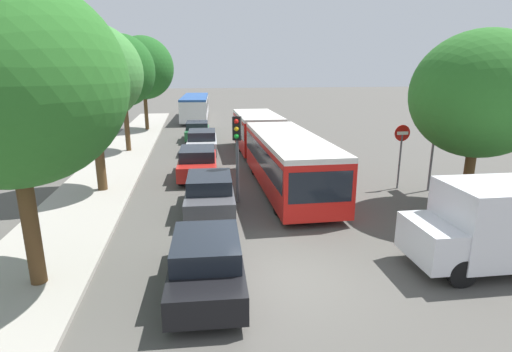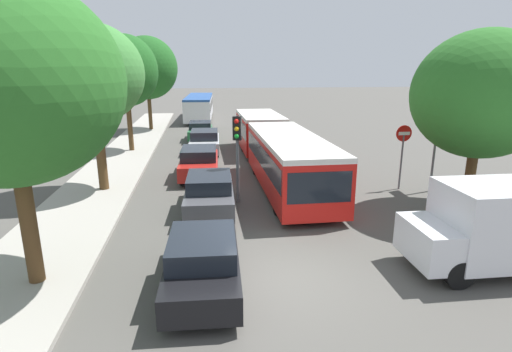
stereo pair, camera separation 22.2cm
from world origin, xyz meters
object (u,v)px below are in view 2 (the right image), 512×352
object	(u,v)px
queued_car_green	(201,131)
direction_sign_post	(437,132)
articulated_bus	(274,144)
white_van	(511,224)
queued_car_silver	(205,141)
tree_left_near	(7,88)
traffic_light	(237,140)
tree_right_near	(482,95)
queued_car_black	(203,262)
queued_car_red	(199,162)
city_bus_rear	(199,106)
queued_car_graphite	(210,193)
tree_left_mid	(93,74)
no_entry_sign	(403,147)
tree_left_far	(126,73)
tree_left_distant	(147,70)

from	to	relation	value
queued_car_green	direction_sign_post	bearing A→B (deg)	-143.00
articulated_bus	white_van	xyz separation A→B (m)	(4.19, -11.11, -0.14)
queued_car_silver	tree_left_near	bearing A→B (deg)	167.04
queued_car_silver	traffic_light	size ratio (longest dim) A/B	1.25
white_van	tree_right_near	bearing A→B (deg)	-112.51
traffic_light	tree_right_near	size ratio (longest dim) A/B	0.52
queued_car_black	queued_car_red	size ratio (longest dim) A/B	0.95
city_bus_rear	queued_car_graphite	size ratio (longest dim) A/B	2.73
queued_car_red	queued_car_silver	distance (m)	5.68
queued_car_black	tree_left_mid	distance (m)	10.31
queued_car_graphite	queued_car_red	world-z (taller)	queued_car_red
tree_right_near	no_entry_sign	bearing A→B (deg)	113.70
articulated_bus	queued_car_green	bearing A→B (deg)	-159.10
tree_left_mid	tree_right_near	size ratio (longest dim) A/B	1.07
articulated_bus	queued_car_red	xyz separation A→B (m)	(-3.83, -0.70, -0.65)
tree_left_far	tree_left_mid	bearing A→B (deg)	-89.02
no_entry_sign	tree_left_mid	distance (m)	13.21
no_entry_sign	tree_left_distant	xyz separation A→B (m)	(-12.75, 18.99, 3.16)
tree_left_mid	queued_car_black	bearing A→B (deg)	-63.97
queued_car_silver	tree_left_mid	distance (m)	9.73
queued_car_graphite	queued_car_silver	bearing A→B (deg)	2.64
queued_car_graphite	queued_car_green	size ratio (longest dim) A/B	1.03
tree_left_mid	queued_car_silver	bearing A→B (deg)	59.59
articulated_bus	tree_left_mid	world-z (taller)	tree_left_mid
queued_car_red	queued_car_green	distance (m)	10.46
queued_car_silver	queued_car_graphite	bearing A→B (deg)	-177.36
queued_car_black	queued_car_graphite	distance (m)	5.43
queued_car_black	direction_sign_post	size ratio (longest dim) A/B	1.12
tree_left_distant	tree_left_mid	bearing A→B (deg)	-90.11
queued_car_black	white_van	size ratio (longest dim) A/B	0.80
white_van	traffic_light	xyz separation A→B (m)	(-6.54, 6.36, 1.26)
queued_car_green	traffic_light	size ratio (longest dim) A/B	1.18
queued_car_black	traffic_light	bearing A→B (deg)	-10.27
queued_car_red	tree_right_near	world-z (taller)	tree_right_near
white_van	traffic_light	world-z (taller)	traffic_light
queued_car_black	tree_left_distant	distance (m)	26.73
queued_car_green	direction_sign_post	distance (m)	17.36
queued_car_silver	no_entry_sign	distance (m)	12.28
city_bus_rear	queued_car_silver	xyz separation A→B (m)	(0.22, -17.36, -0.65)
queued_car_red	queued_car_green	xyz separation A→B (m)	(0.13, 10.46, -0.05)
articulated_bus	tree_left_distant	bearing A→B (deg)	-152.17
queued_car_graphite	tree_left_mid	xyz separation A→B (m)	(-4.44, 3.02, 4.22)
no_entry_sign	queued_car_red	bearing A→B (deg)	-110.60
traffic_light	tree_left_far	distance (m)	12.35
no_entry_sign	queued_car_graphite	bearing A→B (deg)	-78.82
queued_car_red	direction_sign_post	bearing A→B (deg)	-108.37
queued_car_graphite	queued_car_silver	distance (m)	10.59
queued_car_black	tree_left_distant	bearing A→B (deg)	11.60
queued_car_black	tree_right_near	xyz separation A→B (m)	(9.90, 4.25, 3.55)
queued_car_graphite	no_entry_sign	distance (m)	8.59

